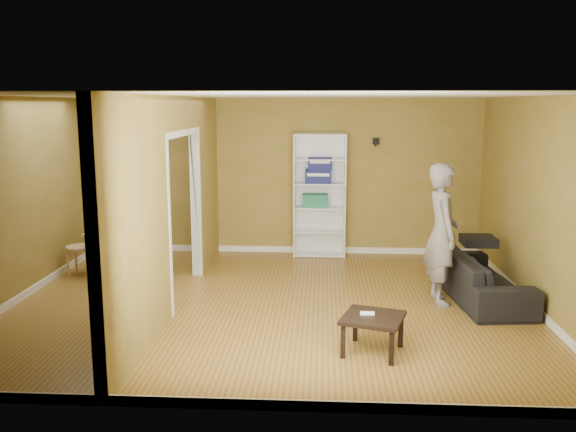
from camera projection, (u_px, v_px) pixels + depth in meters
The scene contains 15 objects.
room_shell at pixel (271, 203), 7.52m from camera, with size 6.50×6.50×6.50m.
partition at pixel (175, 202), 7.58m from camera, with size 0.22×5.50×2.60m, color olive, non-canonical shape.
wall_speaker at pixel (376, 141), 9.96m from camera, with size 0.10×0.10×0.10m, color black.
sofa at pixel (481, 270), 7.89m from camera, with size 0.86×2.00×0.76m, color black.
person at pixel (442, 222), 7.64m from camera, with size 0.60×0.76×2.10m, color slate.
bookshelf at pixel (320, 195), 10.09m from camera, with size 0.86×0.37×2.03m.
paper_box_teal at pixel (315, 200), 10.06m from camera, with size 0.41×0.27×0.21m, color #0E7A52.
paper_box_navy_b at pixel (318, 176), 9.99m from camera, with size 0.42×0.28×0.22m, color navy.
paper_box_navy_c at pixel (320, 165), 9.95m from camera, with size 0.39×0.25×0.20m, color navy.
coffee_table at pixel (373, 321), 6.17m from camera, with size 0.58×0.58×0.39m.
game_controller at pixel (367, 313), 6.20m from camera, with size 0.14×0.04×0.03m, color white.
dining_table at pixel (128, 235), 8.95m from camera, with size 1.08×0.72×0.68m.
chair_left at pixel (80, 245), 8.95m from camera, with size 0.42×0.42×0.91m, color tan, non-canonical shape.
chair_near at pixel (113, 252), 8.40m from camera, with size 0.45×0.45×0.97m, color #D0B57C, non-canonical shape.
chair_far at pixel (139, 234), 9.48m from camera, with size 0.47×0.47×1.02m, color tan, non-canonical shape.
Camera 1 is at (0.63, -7.40, 2.50)m, focal length 38.00 mm.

